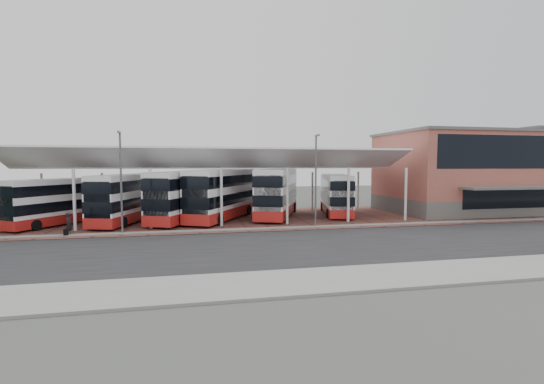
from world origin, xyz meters
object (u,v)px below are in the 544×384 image
at_px(bus_1, 127,198).
at_px(bus_2, 186,196).
at_px(bus_3, 223,195).
at_px(pedestrian, 69,224).
at_px(bus_0, 58,202).
at_px(terminal, 466,172).
at_px(bus_5, 336,195).
at_px(bus_4, 277,193).

height_order(bus_1, bus_2, bus_2).
height_order(bus_2, bus_3, bus_3).
bearing_deg(bus_3, pedestrian, -123.91).
distance_m(bus_0, pedestrian, 6.73).
bearing_deg(pedestrian, bus_1, -12.51).
bearing_deg(bus_0, terminal, 34.55).
height_order(bus_2, pedestrian, bus_2).
bearing_deg(bus_2, bus_0, -153.21).
bearing_deg(bus_5, bus_3, -159.70).
xyz_separation_m(bus_1, bus_2, (5.40, 0.07, 0.13)).
bearing_deg(terminal, bus_1, -178.32).
bearing_deg(bus_5, pedestrian, -148.17).
bearing_deg(terminal, bus_4, 179.85).
distance_m(bus_0, bus_5, 27.45).
xyz_separation_m(bus_0, bus_4, (20.75, 1.42, 0.40)).
relative_size(bus_0, pedestrian, 5.57).
relative_size(terminal, bus_3, 1.54).
distance_m(bus_2, pedestrian, 11.02).
xyz_separation_m(bus_0, bus_5, (27.40, 1.72, 0.08)).
distance_m(bus_1, bus_5, 21.54).
relative_size(bus_2, pedestrian, 6.65).
relative_size(terminal, bus_4, 1.50).
height_order(bus_1, bus_4, bus_4).
distance_m(bus_0, bus_4, 20.80).
height_order(bus_0, bus_5, bus_5).
height_order(terminal, bus_1, terminal).
xyz_separation_m(bus_1, bus_3, (8.98, 0.15, 0.22)).
distance_m(terminal, bus_0, 43.49).
bearing_deg(bus_3, terminal, 30.16).
distance_m(bus_0, bus_2, 11.32).
bearing_deg(bus_1, bus_4, 21.77).
distance_m(bus_1, bus_4, 14.89).
height_order(bus_5, pedestrian, bus_5).
bearing_deg(bus_2, terminal, 27.00).
bearing_deg(bus_3, bus_5, 34.23).
bearing_deg(pedestrian, bus_0, 37.72).
bearing_deg(bus_3, bus_0, -150.18).
relative_size(bus_5, pedestrian, 6.15).
height_order(bus_0, bus_2, bus_2).
relative_size(bus_1, bus_3, 0.94).
xyz_separation_m(bus_4, pedestrian, (-18.25, -7.56, -1.60)).
distance_m(terminal, bus_1, 37.58).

